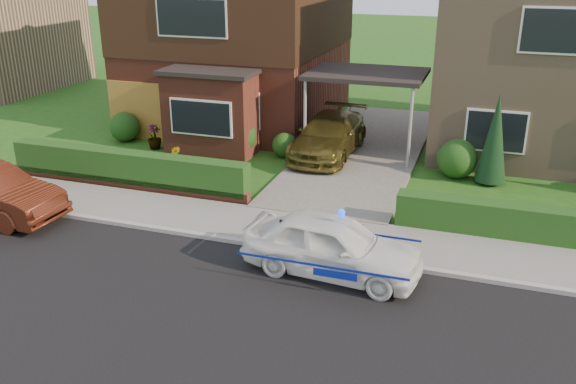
% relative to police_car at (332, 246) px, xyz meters
% --- Properties ---
extents(ground, '(120.00, 120.00, 0.00)m').
position_rel_police_car_xyz_m(ground, '(-1.14, -2.40, -0.66)').
color(ground, '#244E14').
rests_on(ground, ground).
extents(road, '(60.00, 6.00, 0.02)m').
position_rel_police_car_xyz_m(road, '(-1.14, -2.40, -0.66)').
color(road, black).
rests_on(road, ground).
extents(kerb, '(60.00, 0.16, 0.12)m').
position_rel_police_car_xyz_m(kerb, '(-1.14, 0.65, -0.60)').
color(kerb, '#9E9993').
rests_on(kerb, ground).
extents(sidewalk, '(60.00, 2.00, 0.10)m').
position_rel_police_car_xyz_m(sidewalk, '(-1.14, 1.70, -0.61)').
color(sidewalk, slate).
rests_on(sidewalk, ground).
extents(driveway, '(3.80, 12.00, 0.12)m').
position_rel_police_car_xyz_m(driveway, '(-1.14, 8.60, -0.60)').
color(driveway, '#666059').
rests_on(driveway, ground).
extents(house_left, '(7.50, 9.53, 7.25)m').
position_rel_police_car_xyz_m(house_left, '(-6.92, 11.50, 3.16)').
color(house_left, brown).
rests_on(house_left, ground).
extents(house_right, '(7.50, 8.06, 7.25)m').
position_rel_police_car_xyz_m(house_right, '(4.66, 11.59, 3.01)').
color(house_right, '#94765B').
rests_on(house_right, ground).
extents(carport_link, '(3.80, 3.00, 2.77)m').
position_rel_police_car_xyz_m(carport_link, '(-1.14, 8.55, 2.00)').
color(carport_link, black).
rests_on(carport_link, ground).
extents(garage_door, '(2.20, 0.10, 2.10)m').
position_rel_police_car_xyz_m(garage_door, '(-9.39, 7.56, 0.39)').
color(garage_door, brown).
rests_on(garage_door, ground).
extents(dwarf_wall, '(7.70, 0.25, 0.36)m').
position_rel_police_car_xyz_m(dwarf_wall, '(-6.94, 2.90, -0.48)').
color(dwarf_wall, brown).
rests_on(dwarf_wall, ground).
extents(hedge_left, '(7.50, 0.55, 0.90)m').
position_rel_police_car_xyz_m(hedge_left, '(-6.94, 3.05, -0.66)').
color(hedge_left, '#1B3A12').
rests_on(hedge_left, ground).
extents(hedge_right, '(7.50, 0.55, 0.80)m').
position_rel_police_car_xyz_m(hedge_right, '(4.66, 2.95, -0.66)').
color(hedge_right, '#1B3A12').
rests_on(hedge_right, ground).
extents(shrub_left_far, '(1.08, 1.08, 1.08)m').
position_rel_police_car_xyz_m(shrub_left_far, '(-9.64, 7.10, -0.12)').
color(shrub_left_far, '#1B3A12').
rests_on(shrub_left_far, ground).
extents(shrub_left_mid, '(1.32, 1.32, 1.32)m').
position_rel_police_car_xyz_m(shrub_left_mid, '(-5.14, 6.90, 0.00)').
color(shrub_left_mid, '#1B3A12').
rests_on(shrub_left_mid, ground).
extents(shrub_left_near, '(0.84, 0.84, 0.84)m').
position_rel_police_car_xyz_m(shrub_left_near, '(-3.54, 7.20, -0.24)').
color(shrub_left_near, '#1B3A12').
rests_on(shrub_left_near, ground).
extents(shrub_right_near, '(1.20, 1.20, 1.20)m').
position_rel_police_car_xyz_m(shrub_right_near, '(2.06, 7.00, -0.06)').
color(shrub_right_near, '#1B3A12').
rests_on(shrub_right_near, ground).
extents(conifer_a, '(0.90, 0.90, 2.60)m').
position_rel_police_car_xyz_m(conifer_a, '(3.06, 6.80, 0.64)').
color(conifer_a, black).
rests_on(conifer_a, ground).
extents(police_car, '(3.53, 3.96, 1.47)m').
position_rel_police_car_xyz_m(police_car, '(0.00, 0.00, 0.00)').
color(police_car, white).
rests_on(police_car, ground).
extents(driveway_car, '(1.90, 4.52, 1.30)m').
position_rel_police_car_xyz_m(driveway_car, '(-2.14, 7.64, 0.12)').
color(driveway_car, brown).
rests_on(driveway_car, driveway).
extents(potted_plant_a, '(0.41, 0.34, 0.66)m').
position_rel_police_car_xyz_m(potted_plant_a, '(-6.86, 4.36, -0.32)').
color(potted_plant_a, gray).
rests_on(potted_plant_a, ground).
extents(potted_plant_b, '(0.46, 0.42, 0.69)m').
position_rel_police_car_xyz_m(potted_plant_b, '(-6.55, 5.12, -0.31)').
color(potted_plant_b, gray).
rests_on(potted_plant_b, ground).
extents(potted_plant_c, '(0.57, 0.57, 0.85)m').
position_rel_police_car_xyz_m(potted_plant_c, '(-8.13, 6.60, -0.23)').
color(potted_plant_c, gray).
rests_on(potted_plant_c, ground).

